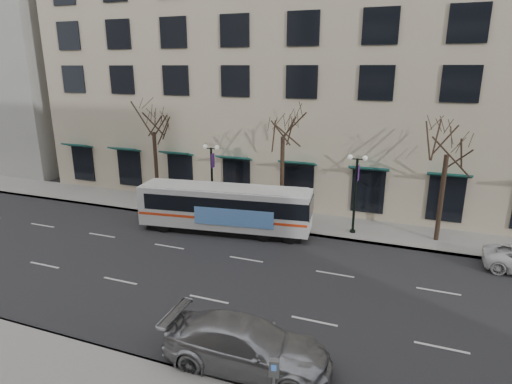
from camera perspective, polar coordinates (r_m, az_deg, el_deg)
The scene contains 12 objects.
ground at distance 22.40m, azimuth -3.58°, elevation -11.30°, with size 160.00×160.00×0.00m, color black.
sidewalk_far at distance 29.10m, azimuth 12.97°, elevation -4.84°, with size 80.00×4.00×0.15m, color gray.
building_hotel at distance 40.39m, azimuth 6.37°, elevation 18.54°, with size 40.00×20.00×24.00m, color #BCA890.
building_far_upblock at distance 60.69m, azimuth -30.53°, elevation 17.63°, with size 28.00×20.00×28.00m, color #999993.
tree_far_left at distance 32.69m, azimuth -13.58°, elevation 9.43°, with size 3.60×3.60×8.34m.
tree_far_mid at distance 28.29m, azimuth 3.63°, elevation 9.26°, with size 3.60×3.60×8.55m.
tree_far_right at distance 27.15m, azimuth 24.32°, elevation 6.52°, with size 3.60×3.60×8.06m.
lamp_post_left at distance 30.33m, azimuth -5.89°, elevation 2.06°, with size 1.22×0.45×5.21m.
lamp_post_right at distance 27.45m, azimuth 13.12°, elevation 0.18°, with size 1.22×0.45×5.21m.
city_bus at distance 27.72m, azimuth -4.02°, elevation -2.05°, with size 11.38×3.87×3.03m.
silver_car at distance 16.12m, azimuth -1.22°, elevation -19.76°, with size 2.48×6.09×1.77m, color #999AA0.
pay_station at distance 14.51m, azimuth 2.43°, elevation -22.77°, with size 0.36×0.27×1.49m.
Camera 1 is at (8.35, -18.01, 10.38)m, focal length 30.00 mm.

